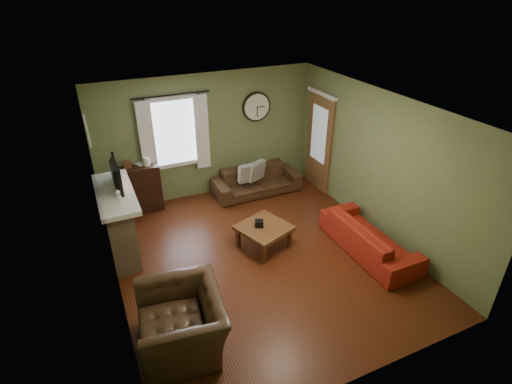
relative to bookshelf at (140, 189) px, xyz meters
name	(u,v)px	position (x,y,z in m)	size (l,w,h in m)	color
floor	(260,257)	(1.54, -2.41, -0.49)	(4.60, 5.20, 0.00)	#481E0D
ceiling	(261,109)	(1.54, -2.41, 2.11)	(4.60, 5.20, 0.00)	white
wall_left	(107,224)	(-0.76, -2.41, 0.81)	(0.00, 5.20, 2.60)	#647344
wall_right	(378,165)	(3.84, -2.41, 0.81)	(0.00, 5.20, 2.60)	#647344
wall_back	(208,136)	(1.54, 0.19, 0.81)	(4.60, 0.00, 2.60)	#647344
wall_front	(367,299)	(1.54, -5.01, 0.81)	(4.60, 0.00, 2.60)	#647344
fireplace	(119,225)	(-0.56, -1.26, 0.06)	(0.40, 1.40, 1.10)	tan
firebox	(133,234)	(-0.37, -1.26, -0.19)	(0.04, 0.60, 0.55)	black
mantel	(115,194)	(-0.53, -1.26, 0.65)	(0.58, 1.60, 0.08)	white
tv	(113,178)	(-0.51, -1.11, 0.87)	(0.60, 0.08, 0.35)	black
tv_screen	(117,174)	(-0.43, -1.11, 0.92)	(0.02, 0.62, 0.36)	#994C3F
medallion_left	(89,138)	(-0.74, -1.61, 1.76)	(0.28, 0.28, 0.03)	white
medallion_mid	(87,130)	(-0.74, -1.26, 1.76)	(0.28, 0.28, 0.03)	white
medallion_right	(85,123)	(-0.74, -0.91, 1.76)	(0.28, 0.28, 0.03)	white
window_pane	(174,132)	(0.84, 0.17, 1.01)	(1.00, 0.02, 1.30)	silver
curtain_rod	(171,95)	(0.84, 0.07, 1.78)	(0.03, 0.03, 1.50)	black
curtain_left	(147,141)	(0.29, 0.07, 0.96)	(0.28, 0.04, 1.55)	white
curtain_right	(202,132)	(1.39, 0.07, 0.96)	(0.28, 0.04, 1.55)	white
wall_clock	(257,107)	(2.64, 0.14, 1.31)	(0.64, 0.06, 0.64)	white
door	(319,143)	(3.81, -0.56, 0.56)	(0.05, 0.90, 2.10)	brown
bookshelf	(140,189)	(0.00, 0.00, 0.00)	(0.82, 0.35, 0.97)	black
book	(137,166)	(0.02, 0.07, 0.47)	(0.15, 0.20, 0.02)	brown
sofa_brown	(257,181)	(2.45, -0.26, -0.21)	(1.91, 0.75, 0.56)	#3C2717
pillow_left	(257,171)	(2.42, -0.31, 0.06)	(0.42, 0.13, 0.42)	gray
pillow_right	(248,173)	(2.20, -0.35, 0.06)	(0.41, 0.12, 0.41)	gray
sofa_red	(369,237)	(3.31, -3.02, -0.20)	(1.96, 0.77, 0.57)	maroon
armchair	(182,323)	(-0.15, -3.65, -0.10)	(1.20, 1.05, 0.78)	#3C2717
coffee_table	(264,237)	(1.72, -2.15, -0.27)	(0.80, 0.80, 0.43)	brown
tissue_box	(259,227)	(1.65, -2.11, -0.09)	(0.14, 0.14, 0.11)	black
wine_glass_a	(120,202)	(-0.51, -1.85, 0.80)	(0.08, 0.08, 0.22)	white
wine_glass_b	(118,197)	(-0.51, -1.67, 0.80)	(0.08, 0.08, 0.22)	white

